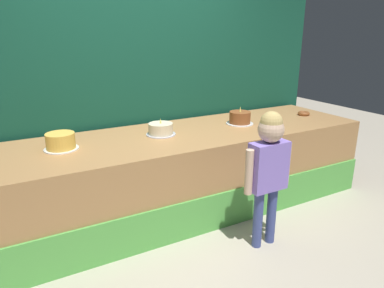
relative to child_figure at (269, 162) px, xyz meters
The scene contains 8 objects.
ground_plane 0.99m from the child_figure, 142.55° to the left, with size 12.00×12.00×0.00m, color #BCB29E.
stage_platform 1.10m from the child_figure, 119.16° to the left, with size 4.28×1.07×0.80m.
curtain_backdrop 1.77m from the child_figure, 108.25° to the left, with size 4.58×0.08×2.91m, color #144C38.
child_figure is the anchor object (origin of this frame).
donut 1.60m from the child_figure, 34.74° to the left, with size 0.14×0.14×0.04m, color brown.
cake_left 1.72m from the child_figure, 145.58° to the left, with size 0.28×0.28×0.14m.
cake_center 1.10m from the child_figure, 117.72° to the left, with size 0.28×0.28×0.16m.
cake_right 1.03m from the child_figure, 66.87° to the left, with size 0.29×0.29×0.19m.
Camera 1 is at (-1.28, -2.37, 1.74)m, focal length 32.51 mm.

